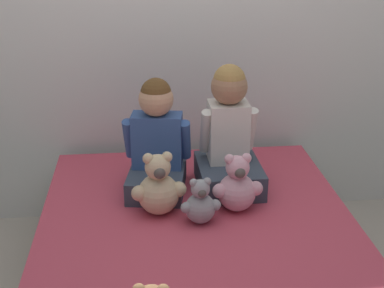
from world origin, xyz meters
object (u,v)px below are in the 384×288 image
(child_on_right, at_px, (229,138))
(teddy_bear_held_by_right_child, at_px, (237,187))
(teddy_bear_held_by_left_child, at_px, (158,188))
(bed, at_px, (201,279))
(teddy_bear_between_children, at_px, (200,204))
(child_on_left, at_px, (157,144))

(child_on_right, distance_m, teddy_bear_held_by_right_child, 0.30)
(teddy_bear_held_by_left_child, height_order, teddy_bear_held_by_right_child, teddy_bear_held_by_left_child)
(bed, distance_m, child_on_right, 0.74)
(child_on_right, bearing_deg, teddy_bear_held_by_right_child, -90.96)
(child_on_right, distance_m, teddy_bear_between_children, 0.45)
(teddy_bear_held_by_left_child, bearing_deg, child_on_left, 82.52)
(teddy_bear_held_by_left_child, relative_size, teddy_bear_held_by_right_child, 1.07)
(teddy_bear_held_by_left_child, bearing_deg, teddy_bear_between_children, -35.71)
(teddy_bear_held_by_left_child, xyz_separation_m, teddy_bear_held_by_right_child, (0.38, -0.01, -0.01))
(child_on_left, xyz_separation_m, teddy_bear_held_by_left_child, (-0.01, -0.26, -0.12))
(teddy_bear_held_by_left_child, relative_size, teddy_bear_between_children, 1.39)
(child_on_left, distance_m, child_on_right, 0.37)
(bed, distance_m, child_on_left, 0.72)
(bed, xyz_separation_m, child_on_left, (-0.17, 0.50, 0.49))
(teddy_bear_held_by_left_child, bearing_deg, child_on_right, 28.11)
(child_on_right, bearing_deg, teddy_bear_between_children, -118.40)
(bed, xyz_separation_m, teddy_bear_held_by_left_child, (-0.18, 0.24, 0.37))
(child_on_right, xyz_separation_m, teddy_bear_between_children, (-0.19, -0.37, -0.17))
(child_on_left, relative_size, teddy_bear_held_by_right_child, 2.00)
(child_on_left, distance_m, teddy_bear_held_by_left_child, 0.29)
(bed, distance_m, teddy_bear_held_by_left_child, 0.47)
(bed, height_order, teddy_bear_between_children, teddy_bear_between_children)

